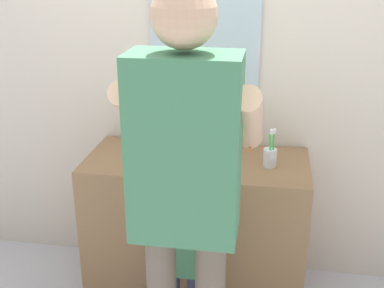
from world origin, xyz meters
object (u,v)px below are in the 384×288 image
(toothbrush_cup, at_px, (270,157))
(soap_bottle, at_px, (141,140))
(child_toddler, at_px, (183,250))
(adult_parent, at_px, (186,174))

(toothbrush_cup, height_order, soap_bottle, toothbrush_cup)
(soap_bottle, height_order, child_toddler, soap_bottle)
(child_toddler, distance_m, adult_parent, 0.64)
(toothbrush_cup, bearing_deg, child_toddler, -135.69)
(child_toddler, xyz_separation_m, adult_parent, (0.07, -0.32, 0.55))
(soap_bottle, xyz_separation_m, adult_parent, (0.40, -0.79, 0.18))
(child_toddler, relative_size, adult_parent, 0.49)
(soap_bottle, distance_m, adult_parent, 0.90)
(adult_parent, bearing_deg, toothbrush_cup, 65.40)
(soap_bottle, bearing_deg, toothbrush_cup, -7.59)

